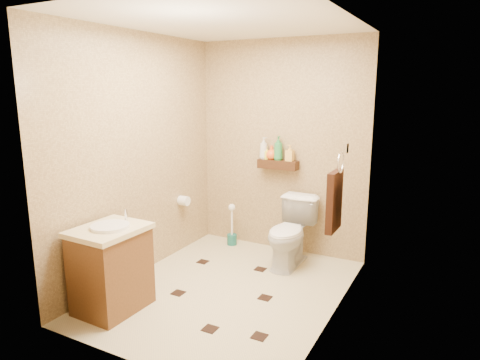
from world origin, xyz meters
The scene contains 18 objects.
ground centered at (0.00, 0.00, 0.00)m, with size 2.50×2.50×0.00m, color #BBAC89.
wall_back centered at (0.00, 1.25, 1.20)m, with size 2.00×0.04×2.40m, color tan.
wall_front centered at (0.00, -1.25, 1.20)m, with size 2.00×0.04×2.40m, color tan.
wall_left centered at (-1.00, 0.00, 1.20)m, with size 0.04×2.50×2.40m, color tan.
wall_right centered at (1.00, 0.00, 1.20)m, with size 0.04×2.50×2.40m, color tan.
ceiling centered at (0.00, 0.00, 2.40)m, with size 2.00×2.50×0.02m, color silver.
wall_shelf centered at (0.00, 1.17, 1.02)m, with size 0.46×0.14×0.10m, color #3E2411.
floor_accents centered at (0.05, -0.07, 0.00)m, with size 1.27×1.33×0.01m.
toilet centered at (0.30, 0.83, 0.36)m, with size 0.40×0.71×0.72m, color white.
vanity centered at (-0.70, -0.76, 0.38)m, with size 0.51×0.61×0.85m.
toilet_brush centered at (-0.54, 1.07, 0.18)m, with size 0.12×0.12×0.51m.
towel_ring centered at (0.91, 0.25, 0.95)m, with size 0.12×0.30×0.76m.
toilet_paper centered at (-0.94, 0.65, 0.60)m, with size 0.12×0.11×0.12m.
bottle_a centered at (-0.18, 1.17, 1.19)m, with size 0.10×0.10×0.25m, color beige.
bottle_b centered at (-0.14, 1.17, 1.14)m, with size 0.06×0.07×0.14m, color #F1FF35.
bottle_c centered at (-0.08, 1.17, 1.15)m, with size 0.12×0.12×0.16m, color #EB5B1B.
bottle_d centered at (0.00, 1.17, 1.20)m, with size 0.10×0.10×0.27m, color #2B8242.
bottle_e centered at (0.14, 1.17, 1.16)m, with size 0.08×0.08×0.18m, color #E5B54C.
Camera 1 is at (1.85, -3.23, 1.86)m, focal length 32.00 mm.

